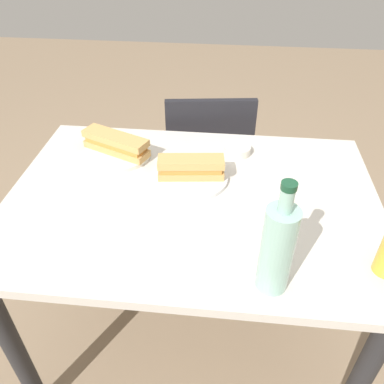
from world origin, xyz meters
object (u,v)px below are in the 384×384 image
object	(u,v)px
dining_table	(192,224)
knife_far	(188,166)
plate_near	(117,153)
baguette_sandwich_far	(191,167)
baguette_sandwich_near	(116,143)
plate_far	(191,177)
knife_near	(124,143)
water_bottle	(277,248)
chair_far	(208,162)
olive_bowl	(238,150)

from	to	relation	value
dining_table	knife_far	xyz separation A→B (m)	(-0.03, 0.15, 0.13)
dining_table	plate_near	xyz separation A→B (m)	(-0.30, 0.22, 0.12)
dining_table	baguette_sandwich_far	bearing A→B (deg)	98.04
baguette_sandwich_near	plate_far	bearing A→B (deg)	-23.25
dining_table	baguette_sandwich_far	xyz separation A→B (m)	(-0.01, 0.10, 0.17)
baguette_sandwich_near	knife_near	size ratio (longest dim) A/B	1.67
plate_far	water_bottle	distance (m)	0.50
chair_far	baguette_sandwich_far	distance (m)	0.61
plate_near	olive_bowl	distance (m)	0.44
water_bottle	olive_bowl	xyz separation A→B (m)	(-0.09, 0.60, -0.11)
plate_near	water_bottle	xyz separation A→B (m)	(0.53, -0.54, 0.12)
dining_table	knife_near	bearing A→B (deg)	136.17
plate_near	knife_far	bearing A→B (deg)	-14.56
knife_near	knife_far	distance (m)	0.29
plate_near	baguette_sandwich_near	bearing A→B (deg)	180.00
knife_far	knife_near	bearing A→B (deg)	153.55
baguette_sandwich_near	water_bottle	bearing A→B (deg)	-45.59
water_bottle	knife_near	bearing A→B (deg)	130.85
dining_table	olive_bowl	distance (m)	0.34
dining_table	olive_bowl	bearing A→B (deg)	62.99
chair_far	water_bottle	distance (m)	1.04
dining_table	plate_far	bearing A→B (deg)	98.04
dining_table	plate_far	distance (m)	0.16
plate_near	chair_far	bearing A→B (deg)	51.78
baguette_sandwich_near	knife_far	size ratio (longest dim) A/B	1.46
baguette_sandwich_near	plate_far	xyz separation A→B (m)	(0.29, -0.12, -0.04)
water_bottle	olive_bowl	bearing A→B (deg)	98.71
knife_near	knife_far	world-z (taller)	same
plate_far	baguette_sandwich_far	world-z (taller)	baguette_sandwich_far
chair_far	knife_far	xyz separation A→B (m)	(-0.04, -0.47, 0.29)
dining_table	plate_far	size ratio (longest dim) A/B	4.76
knife_far	plate_far	bearing A→B (deg)	-71.80
olive_bowl	knife_near	bearing A→B (deg)	179.77
baguette_sandwich_near	knife_near	world-z (taller)	baguette_sandwich_near
chair_far	baguette_sandwich_near	world-z (taller)	chair_far
knife_far	olive_bowl	xyz separation A→B (m)	(0.17, 0.13, -0.00)
baguette_sandwich_far	olive_bowl	world-z (taller)	baguette_sandwich_far
chair_far	plate_near	distance (m)	0.58
olive_bowl	plate_near	bearing A→B (deg)	-172.74
baguette_sandwich_near	plate_far	distance (m)	0.32
dining_table	water_bottle	size ratio (longest dim) A/B	3.77
knife_near	plate_near	bearing A→B (deg)	-102.30
knife_far	chair_far	bearing A→B (deg)	84.85
knife_near	knife_far	xyz separation A→B (m)	(0.26, -0.13, 0.00)
water_bottle	olive_bowl	distance (m)	0.62
baguette_sandwich_near	plate_far	world-z (taller)	baguette_sandwich_near
dining_table	chair_far	xyz separation A→B (m)	(0.01, 0.61, -0.15)
baguette_sandwich_far	olive_bowl	bearing A→B (deg)	49.46
chair_far	olive_bowl	bearing A→B (deg)	-69.19
knife_near	water_bottle	size ratio (longest dim) A/B	0.50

